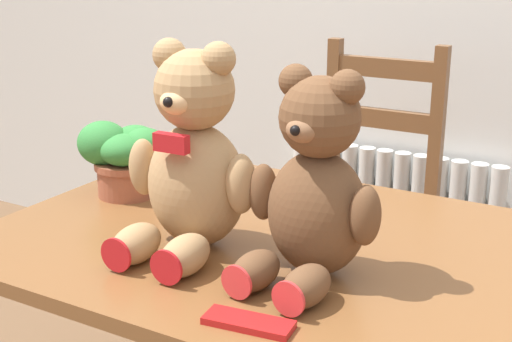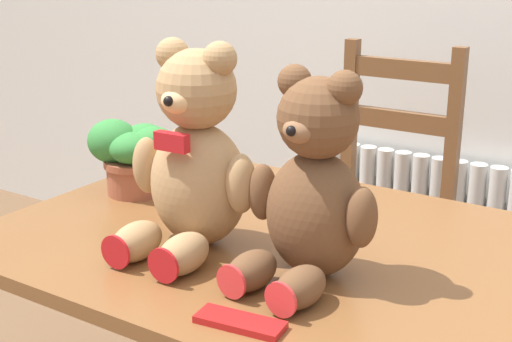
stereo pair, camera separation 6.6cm
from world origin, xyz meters
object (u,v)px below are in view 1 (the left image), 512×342
Objects in this scene: teddy_bear_right at (314,190)px; potted_plant at (123,154)px; teddy_bear_left at (192,162)px; wooden_chair_behind at (364,215)px; chocolate_bar at (249,322)px.

potted_plant is (-0.59, 0.17, -0.06)m from teddy_bear_right.
teddy_bear_left reaches higher than teddy_bear_right.
chocolate_bar is at bearing 102.07° from wooden_chair_behind.
wooden_chair_behind is 1.17m from chocolate_bar.
chocolate_bar is at bearing -34.19° from potted_plant.
teddy_bear_right is 2.62× the size of chocolate_bar.
teddy_bear_right reaches higher than chocolate_bar.
teddy_bear_left is 2.82× the size of chocolate_bar.
potted_plant is 1.48× the size of chocolate_bar.
wooden_chair_behind is at bearing 64.91° from potted_plant.
teddy_bear_right is at bearing 105.25° from wooden_chair_behind.
potted_plant is (-0.33, 0.18, -0.07)m from teddy_bear_left.
teddy_bear_left reaches higher than wooden_chair_behind.
teddy_bear_right is 0.27m from chocolate_bar.
chocolate_bar is (0.24, -1.12, 0.24)m from wooden_chair_behind.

